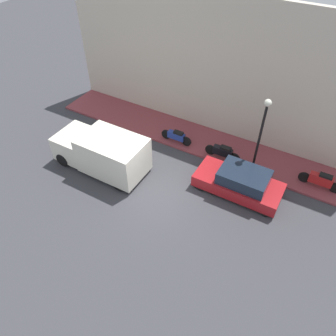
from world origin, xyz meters
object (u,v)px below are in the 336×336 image
parked_car (240,182)px  motorcycle_blue (176,136)px  motorcycle_black (223,152)px  delivery_van (102,151)px  streetlamp (262,127)px  motorcycle_red (321,180)px

parked_car → motorcycle_blue: (1.74, 4.30, -0.12)m
motorcycle_blue → motorcycle_black: 2.73m
delivery_van → motorcycle_black: delivery_van is taller
streetlamp → motorcycle_black: bearing=85.4°
delivery_van → motorcycle_red: 10.55m
parked_car → motorcycle_red: 3.85m
delivery_van → motorcycle_blue: size_ratio=2.63×
motorcycle_blue → motorcycle_red: (0.36, -7.53, 0.05)m
motorcycle_red → streetlamp: bearing=99.1°
delivery_van → motorcycle_black: (3.51, -5.01, -0.48)m
motorcycle_blue → streetlamp: size_ratio=0.44×
motorcycle_blue → streetlamp: bearing=-91.9°
parked_car → delivery_van: bearing=105.1°
motorcycle_black → motorcycle_red: motorcycle_red is taller
motorcycle_black → streetlamp: streetlamp is taller
motorcycle_black → motorcycle_red: bearing=-85.7°
parked_car → streetlamp: bearing=-3.7°
parked_car → motorcycle_black: 2.34m
motorcycle_blue → motorcycle_red: size_ratio=0.92×
motorcycle_black → motorcycle_red: 4.81m
motorcycle_red → streetlamp: (-0.50, 3.12, 2.25)m
motorcycle_blue → motorcycle_black: (-0.01, -2.73, 0.03)m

